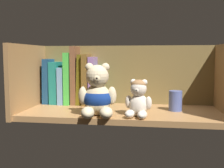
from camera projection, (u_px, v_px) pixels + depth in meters
shelf_board at (122, 113)px, 101.05cm from camera, size 70.81×29.63×2.00cm
shelf_back_panel at (126, 77)px, 114.96cm from camera, size 73.21×1.20×26.27cm
shelf_side_panel_left at (29, 79)px, 105.17cm from camera, size 1.60×32.03×26.27cm
book_0 at (49, 81)px, 116.34cm from camera, size 2.96×9.38×18.74cm
book_1 at (57, 83)px, 115.90cm from camera, size 3.39×9.97×17.51cm
book_2 at (64, 85)px, 115.55cm from camera, size 2.33×11.14×15.22cm
book_3 at (70, 78)px, 114.84cm from camera, size 2.25×11.44×21.30cm
book_4 at (76, 75)px, 114.32cm from camera, size 2.31×9.91×23.88cm
book_5 at (82, 79)px, 114.11cm from camera, size 2.93×10.08×20.57cm
book_6 at (88, 79)px, 113.73cm from camera, size 2.15×12.96×20.71cm
book_7 at (94, 81)px, 113.41cm from camera, size 2.25×11.32×19.59cm
book_8 at (99, 85)px, 113.22cm from camera, size 1.95×11.41×16.18cm
teddy_bear_larger at (97, 95)px, 91.51cm from camera, size 13.11×13.96×17.69cm
teddy_bear_smaller at (138, 99)px, 90.14cm from camera, size 9.21×9.58×12.41cm
pillar_candle at (175, 101)px, 99.85cm from camera, size 4.80×4.80×7.37cm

